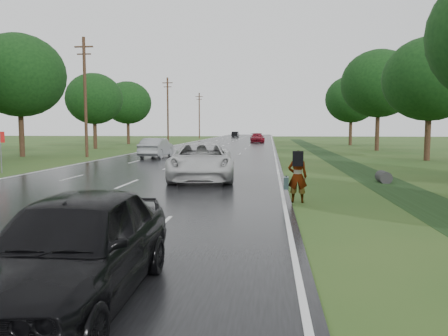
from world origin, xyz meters
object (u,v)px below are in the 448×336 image
Objects in this scene: pedestrian at (297,176)px; white_pickup at (201,161)px; silver_sedan at (156,148)px; dark_sedan at (74,247)px; road_sign at (0,144)px.

white_pickup reaches higher than pedestrian.
pedestrian is at bearing 118.73° from silver_sedan.
white_pickup reaches higher than dark_sedan.
road_sign reaches higher than white_pickup.
white_pickup is (-4.18, 5.82, 0.01)m from pedestrian.
dark_sedan reaches higher than silver_sedan.
dark_sedan is at bearing -94.99° from white_pickup.
road_sign reaches higher than dark_sedan.
road_sign is 0.48× the size of dark_sedan.
white_pickup is 15.63m from silver_sedan.
pedestrian is 0.37× the size of dark_sedan.
white_pickup is (11.50, -2.00, -0.71)m from road_sign.
white_pickup is at bearing 90.67° from dark_sedan.
dark_sedan is 29.97m from silver_sedan.
pedestrian is at bearing 66.51° from dark_sedan.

